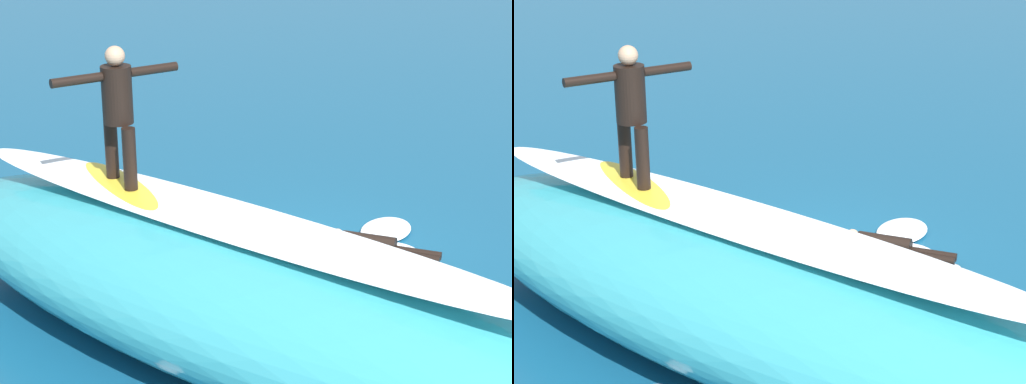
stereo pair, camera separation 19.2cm
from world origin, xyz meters
TOP-DOWN VIEW (x-y plane):
  - ground_plane at (0.00, 0.00)m, footprint 120.00×120.00m
  - wave_crest at (-0.18, 2.70)m, footprint 10.23×5.21m
  - wave_foam_lip at (-0.18, 2.70)m, footprint 8.34×2.97m
  - surfboard_riding at (1.44, 2.31)m, footprint 2.11×1.62m
  - surfer_riding at (1.44, 2.31)m, footprint 0.97×1.43m
  - surfboard_paddling at (-0.95, -0.52)m, footprint 2.31×0.64m
  - surfer_paddling at (-1.08, -0.53)m, footprint 1.65×0.37m
  - foam_patch_near at (-0.93, -1.52)m, footprint 0.81×1.14m
  - foam_patch_far at (-1.36, -0.66)m, footprint 1.19×1.18m

SIDE VIEW (x-z plane):
  - ground_plane at x=0.00m, z-range 0.00..0.00m
  - surfboard_paddling at x=-0.95m, z-range 0.00..0.09m
  - foam_patch_near at x=-0.93m, z-range 0.00..0.10m
  - foam_patch_far at x=-1.36m, z-range 0.00..0.12m
  - surfer_paddling at x=-1.08m, z-range 0.07..0.37m
  - wave_crest at x=-0.18m, z-range 0.00..1.69m
  - wave_foam_lip at x=-0.18m, z-range 1.69..1.77m
  - surfboard_riding at x=1.44m, z-range 1.69..1.79m
  - surfer_riding at x=1.44m, z-range 1.93..3.65m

